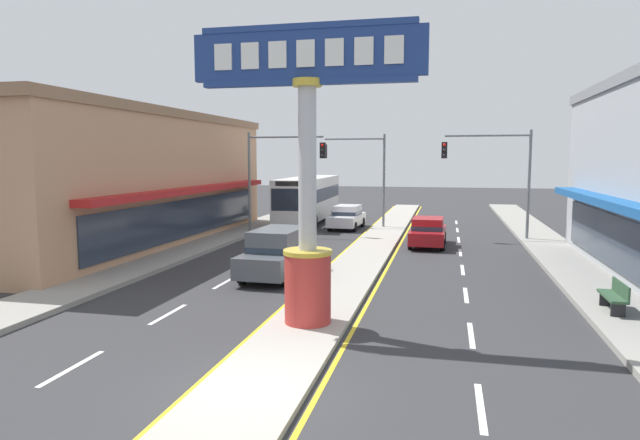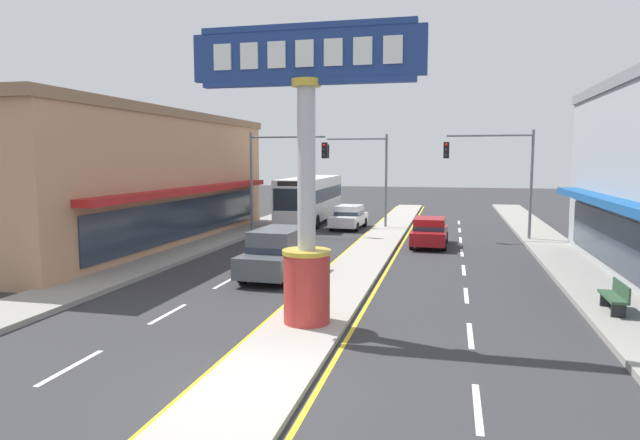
% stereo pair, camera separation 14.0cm
% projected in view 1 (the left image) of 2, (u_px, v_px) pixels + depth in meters
% --- Properties ---
extents(ground_plane, '(160.00, 160.00, 0.00)m').
position_uv_depth(ground_plane, '(252.00, 394.00, 11.04)').
color(ground_plane, '#303033').
extents(median_strip, '(2.18, 52.00, 0.14)m').
position_uv_depth(median_strip, '(372.00, 248.00, 28.47)').
color(median_strip, '#A39E93').
rests_on(median_strip, ground).
extents(sidewalk_left, '(2.48, 60.00, 0.18)m').
position_uv_depth(sidewalk_left, '(194.00, 247.00, 28.51)').
color(sidewalk_left, gray).
rests_on(sidewalk_left, ground).
extents(sidewalk_right, '(2.48, 60.00, 0.18)m').
position_uv_depth(sidewalk_right, '(567.00, 262.00, 24.55)').
color(sidewalk_right, gray).
rests_on(sidewalk_right, ground).
extents(lane_markings, '(8.92, 52.00, 0.01)m').
position_uv_depth(lane_markings, '(368.00, 254.00, 27.16)').
color(lane_markings, silver).
rests_on(lane_markings, ground).
extents(district_sign, '(6.29, 1.34, 8.01)m').
position_uv_depth(district_sign, '(307.00, 183.00, 14.95)').
color(district_sign, '#B7332D').
rests_on(district_sign, median_strip).
extents(storefront_left, '(10.63, 22.66, 7.14)m').
position_uv_depth(storefront_left, '(106.00, 178.00, 30.39)').
color(storefront_left, tan).
rests_on(storefront_left, ground).
extents(traffic_light_left_side, '(4.86, 0.46, 6.20)m').
position_uv_depth(traffic_light_left_side, '(277.00, 165.00, 33.30)').
color(traffic_light_left_side, slate).
rests_on(traffic_light_left_side, ground).
extents(traffic_light_right_side, '(4.86, 0.46, 6.20)m').
position_uv_depth(traffic_light_right_side, '(496.00, 165.00, 30.96)').
color(traffic_light_right_side, slate).
rests_on(traffic_light_right_side, ground).
extents(traffic_light_median_far, '(4.20, 0.46, 6.20)m').
position_uv_depth(traffic_light_median_far, '(361.00, 165.00, 36.57)').
color(traffic_light_median_far, slate).
rests_on(traffic_light_median_far, ground).
extents(bus_near_right_lane, '(2.79, 11.26, 3.26)m').
position_uv_depth(bus_near_right_lane, '(309.00, 197.00, 39.98)').
color(bus_near_right_lane, silver).
rests_on(bus_near_right_lane, ground).
extents(suv_far_right_lane, '(2.12, 4.68, 1.90)m').
position_uv_depth(suv_far_right_lane, '(278.00, 252.00, 21.77)').
color(suv_far_right_lane, '#4C5156').
rests_on(suv_far_right_lane, ground).
extents(sedan_near_left_lane, '(1.98, 4.37, 1.53)m').
position_uv_depth(sedan_near_left_lane, '(347.00, 217.00, 36.71)').
color(sedan_near_left_lane, silver).
rests_on(sedan_near_left_lane, ground).
extents(sedan_mid_left_lane, '(1.89, 4.33, 1.53)m').
position_uv_depth(sedan_mid_left_lane, '(428.00, 232.00, 29.36)').
color(sedan_mid_left_lane, maroon).
rests_on(sedan_mid_left_lane, ground).
extents(street_bench, '(0.48, 1.60, 0.88)m').
position_uv_depth(street_bench, '(615.00, 296.00, 16.29)').
color(street_bench, '#2D4C33').
rests_on(street_bench, sidewalk_right).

